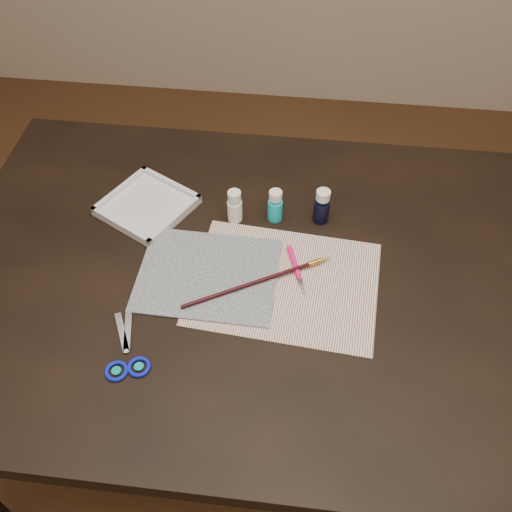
# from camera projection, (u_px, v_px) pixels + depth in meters

# --- Properties ---
(ground) EXTENTS (3.50, 3.50, 0.02)m
(ground) POSITION_uv_depth(u_px,v_px,m) (256.00, 428.00, 1.75)
(ground) COLOR #422614
(ground) RESTS_ON ground
(table) EXTENTS (1.30, 0.90, 0.75)m
(table) POSITION_uv_depth(u_px,v_px,m) (256.00, 364.00, 1.45)
(table) COLOR black
(table) RESTS_ON ground
(paper) EXTENTS (0.39, 0.31, 0.00)m
(paper) POSITION_uv_depth(u_px,v_px,m) (285.00, 283.00, 1.15)
(paper) COLOR white
(paper) RESTS_ON table
(canvas) EXTENTS (0.28, 0.23, 0.00)m
(canvas) POSITION_uv_depth(u_px,v_px,m) (208.00, 275.00, 1.16)
(canvas) COLOR black
(canvas) RESTS_ON paper
(paint_bottle_white) EXTENTS (0.04, 0.04, 0.08)m
(paint_bottle_white) POSITION_uv_depth(u_px,v_px,m) (235.00, 206.00, 1.24)
(paint_bottle_white) COLOR white
(paint_bottle_white) RESTS_ON table
(paint_bottle_cyan) EXTENTS (0.04, 0.04, 0.08)m
(paint_bottle_cyan) POSITION_uv_depth(u_px,v_px,m) (275.00, 205.00, 1.24)
(paint_bottle_cyan) COLOR #12B7C4
(paint_bottle_cyan) RESTS_ON table
(paint_bottle_navy) EXTENTS (0.04, 0.04, 0.08)m
(paint_bottle_navy) POSITION_uv_depth(u_px,v_px,m) (322.00, 206.00, 1.23)
(paint_bottle_navy) COLOR black
(paint_bottle_navy) RESTS_ON table
(paintbrush) EXTENTS (0.29, 0.17, 0.01)m
(paintbrush) POSITION_uv_depth(u_px,v_px,m) (259.00, 281.00, 1.14)
(paintbrush) COLOR black
(paintbrush) RESTS_ON canvas
(craft_knife) EXTENTS (0.05, 0.13, 0.01)m
(craft_knife) POSITION_uv_depth(u_px,v_px,m) (297.00, 271.00, 1.16)
(craft_knife) COLOR #FF0E70
(craft_knife) RESTS_ON paper
(scissors) EXTENTS (0.15, 0.18, 0.01)m
(scissors) POSITION_uv_depth(u_px,v_px,m) (122.00, 345.00, 1.05)
(scissors) COLOR silver
(scissors) RESTS_ON table
(palette_tray) EXTENTS (0.24, 0.24, 0.02)m
(palette_tray) POSITION_uv_depth(u_px,v_px,m) (147.00, 205.00, 1.28)
(palette_tray) COLOR silver
(palette_tray) RESTS_ON table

